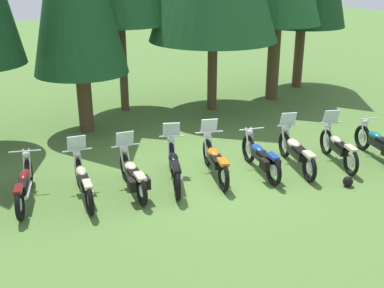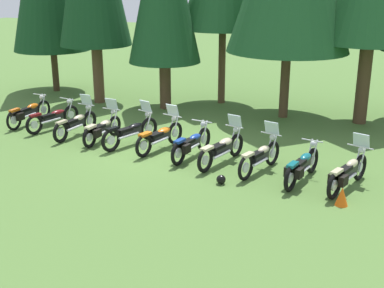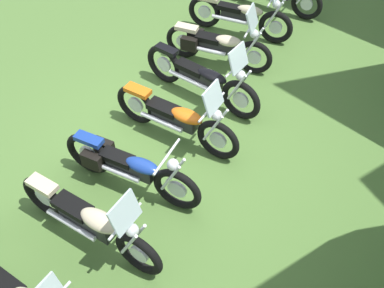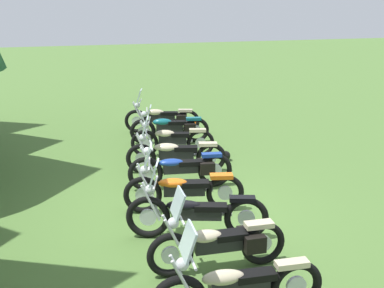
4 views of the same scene
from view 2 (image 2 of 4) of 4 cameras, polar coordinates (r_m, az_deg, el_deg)
ground_plane at (r=16.47m, az=-3.74°, el=-0.85°), size 80.00×80.00×0.00m
motorcycle_0 at (r=20.19m, az=-17.71°, el=3.34°), size 0.62×2.39×1.03m
motorcycle_1 at (r=19.39m, az=-15.13°, el=2.87°), size 0.90×2.36×1.01m
motorcycle_2 at (r=18.32m, az=-12.74°, el=2.25°), size 0.71×2.31×1.37m
motorcycle_3 at (r=17.55m, az=-9.96°, el=1.71°), size 0.71×2.18×1.37m
motorcycle_4 at (r=17.04m, az=-6.77°, el=1.41°), size 1.00×2.37×1.40m
motorcycle_5 at (r=16.48m, az=-3.52°, el=0.91°), size 0.87×2.31×1.38m
motorcycle_6 at (r=15.73m, az=-0.11°, el=0.02°), size 0.79×2.30×1.04m
motorcycle_7 at (r=15.29m, az=3.36°, el=-0.49°), size 0.85×2.36×1.37m
motorcycle_8 at (r=14.75m, az=7.60°, el=-1.35°), size 0.85×2.16×1.38m
motorcycle_9 at (r=14.24m, az=12.09°, el=-2.42°), size 0.81×2.28×1.03m
motorcycle_10 at (r=14.06m, az=16.91°, el=-3.03°), size 1.00×2.29×1.38m
traffic_cone at (r=13.16m, az=16.30°, el=-5.60°), size 0.32×0.32×0.48m
dropped_helmet at (r=13.94m, az=3.25°, el=-3.96°), size 0.26×0.26×0.26m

